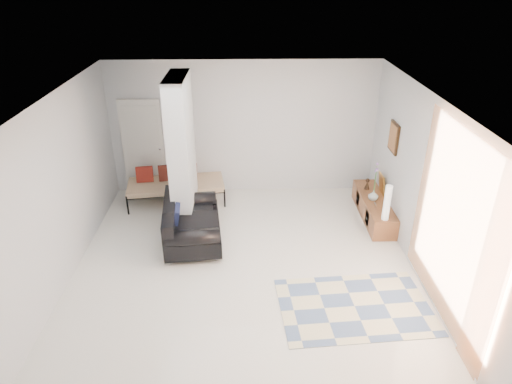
{
  "coord_description": "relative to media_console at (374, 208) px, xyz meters",
  "views": [
    {
      "loc": [
        0.05,
        -6.03,
        4.46
      ],
      "look_at": [
        0.2,
        0.6,
        1.13
      ],
      "focal_mm": 32.0,
      "sensor_mm": 36.0,
      "label": 1
    }
  ],
  "objects": [
    {
      "name": "floor",
      "position": [
        -2.52,
        -1.7,
        -0.2
      ],
      "size": [
        6.0,
        6.0,
        0.0
      ],
      "primitive_type": "plane",
      "color": "white",
      "rests_on": "ground"
    },
    {
      "name": "ceiling",
      "position": [
        -2.52,
        -1.7,
        2.6
      ],
      "size": [
        6.0,
        6.0,
        0.0
      ],
      "primitive_type": "plane",
      "rotation": [
        3.14,
        0.0,
        0.0
      ],
      "color": "white",
      "rests_on": "wall_back"
    },
    {
      "name": "wall_back",
      "position": [
        -2.52,
        1.3,
        1.2
      ],
      "size": [
        6.0,
        0.0,
        6.0
      ],
      "primitive_type": "plane",
      "rotation": [
        1.57,
        0.0,
        0.0
      ],
      "color": "silver",
      "rests_on": "ground"
    },
    {
      "name": "wall_front",
      "position": [
        -2.52,
        -4.7,
        1.2
      ],
      "size": [
        6.0,
        0.0,
        6.0
      ],
      "primitive_type": "plane",
      "rotation": [
        -1.57,
        0.0,
        0.0
      ],
      "color": "silver",
      "rests_on": "ground"
    },
    {
      "name": "wall_left",
      "position": [
        -5.27,
        -1.7,
        1.2
      ],
      "size": [
        0.0,
        6.0,
        6.0
      ],
      "primitive_type": "plane",
      "rotation": [
        1.57,
        0.0,
        1.57
      ],
      "color": "silver",
      "rests_on": "ground"
    },
    {
      "name": "wall_right",
      "position": [
        0.23,
        -1.7,
        1.2
      ],
      "size": [
        0.0,
        6.0,
        6.0
      ],
      "primitive_type": "plane",
      "rotation": [
        1.57,
        0.0,
        -1.57
      ],
      "color": "silver",
      "rests_on": "ground"
    },
    {
      "name": "partition_column",
      "position": [
        -3.62,
        -0.1,
        1.2
      ],
      "size": [
        0.35,
        1.2,
        2.8
      ],
      "primitive_type": "cube",
      "color": "silver",
      "rests_on": "floor"
    },
    {
      "name": "hallway_door",
      "position": [
        -4.62,
        1.26,
        0.82
      ],
      "size": [
        0.85,
        0.06,
        2.04
      ],
      "primitive_type": "cube",
      "color": "silver",
      "rests_on": "floor"
    },
    {
      "name": "curtain",
      "position": [
        0.15,
        -2.85,
        1.25
      ],
      "size": [
        0.0,
        2.55,
        2.55
      ],
      "primitive_type": "plane",
      "rotation": [
        1.57,
        0.0,
        1.57
      ],
      "color": "#FF9243",
      "rests_on": "wall_right"
    },
    {
      "name": "wall_art",
      "position": [
        0.2,
        -0.0,
        1.45
      ],
      "size": [
        0.04,
        0.45,
        0.55
      ],
      "primitive_type": "cube",
      "color": "#301D0D",
      "rests_on": "wall_right"
    },
    {
      "name": "media_console",
      "position": [
        0.0,
        0.0,
        0.0
      ],
      "size": [
        0.45,
        1.78,
        0.8
      ],
      "color": "brown",
      "rests_on": "floor"
    },
    {
      "name": "loveseat",
      "position": [
        -3.5,
        -0.78,
        0.15
      ],
      "size": [
        1.11,
        1.7,
        0.76
      ],
      "rotation": [
        0.0,
        0.0,
        0.1
      ],
      "color": "silver",
      "rests_on": "floor"
    },
    {
      "name": "daybed",
      "position": [
        -3.95,
        0.77,
        0.21
      ],
      "size": [
        2.05,
        1.09,
        0.77
      ],
      "rotation": [
        0.0,
        0.0,
        0.14
      ],
      "color": "black",
      "rests_on": "floor"
    },
    {
      "name": "area_rug",
      "position": [
        -0.92,
        -2.6,
        -0.2
      ],
      "size": [
        2.26,
        1.6,
        0.01
      ],
      "primitive_type": "cube",
      "rotation": [
        0.0,
        0.0,
        0.08
      ],
      "color": "beige",
      "rests_on": "floor"
    },
    {
      "name": "cylinder_lamp",
      "position": [
        -0.02,
        -0.77,
        0.52
      ],
      "size": [
        0.12,
        0.12,
        0.65
      ],
      "primitive_type": "cylinder",
      "color": "silver",
      "rests_on": "media_console"
    },
    {
      "name": "bronze_figurine",
      "position": [
        -0.05,
        0.44,
        0.31
      ],
      "size": [
        0.13,
        0.13,
        0.22
      ],
      "primitive_type": null,
      "rotation": [
        0.0,
        0.0,
        -0.13
      ],
      "color": "black",
      "rests_on": "media_console"
    },
    {
      "name": "vase",
      "position": [
        -0.05,
        -0.04,
        0.29
      ],
      "size": [
        0.21,
        0.21,
        0.2
      ],
      "primitive_type": "imported",
      "rotation": [
        0.0,
        0.0,
        -0.11
      ],
      "color": "silver",
      "rests_on": "media_console"
    }
  ]
}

